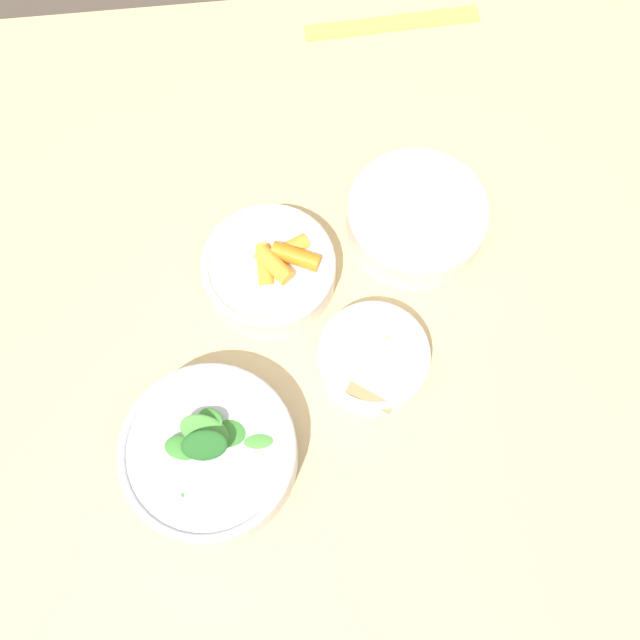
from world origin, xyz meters
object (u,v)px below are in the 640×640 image
at_px(bowl_greens, 211,453).
at_px(ruler, 392,23).
at_px(bowl_carrots, 270,270).
at_px(bowl_beans_hotdog, 416,218).
at_px(bowl_cookies, 373,358).

bearing_deg(bowl_greens, ruler, 64.17).
relative_size(bowl_carrots, bowl_beans_hotdog, 0.93).
relative_size(bowl_greens, ruler, 0.75).
bearing_deg(bowl_greens, bowl_cookies, 25.68).
distance_m(bowl_greens, bowl_cookies, 0.22).
height_order(bowl_carrots, bowl_greens, bowl_greens).
bearing_deg(bowl_carrots, ruler, 61.54).
bearing_deg(bowl_carrots, bowl_greens, -110.89).
distance_m(bowl_carrots, ruler, 0.44).
distance_m(bowl_greens, ruler, 0.68).
bearing_deg(bowl_beans_hotdog, bowl_cookies, -113.90).
bearing_deg(bowl_greens, bowl_beans_hotdog, 44.75).
xyz_separation_m(bowl_cookies, ruler, (0.10, 0.51, -0.02)).
relative_size(bowl_carrots, bowl_greens, 0.84).
height_order(bowl_greens, ruler, bowl_greens).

